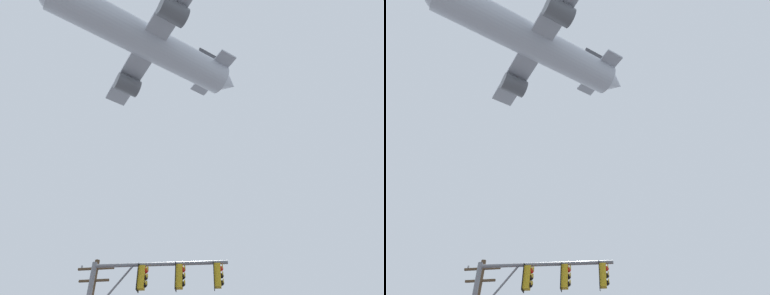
# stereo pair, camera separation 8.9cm
# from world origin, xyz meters

# --- Properties ---
(airplane) EXTENTS (25.14, 21.69, 8.08)m
(airplane) POSITION_xyz_m (-8.72, 19.58, 39.74)
(airplane) COLOR #B7BCC6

